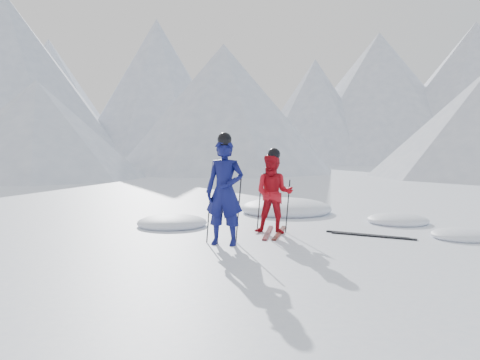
{
  "coord_description": "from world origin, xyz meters",
  "views": [
    {
      "loc": [
        -1.79,
        -10.22,
        1.82
      ],
      "look_at": [
        -2.1,
        0.5,
        1.1
      ],
      "focal_mm": 38.0,
      "sensor_mm": 36.0,
      "label": 1
    }
  ],
  "objects": [
    {
      "name": "snow_lumps",
      "position": [
        -0.86,
        2.68,
        0.0
      ],
      "size": [
        7.36,
        5.56,
        0.54
      ],
      "color": "white",
      "rests_on": "ground"
    },
    {
      "name": "mountain_range",
      "position": [
        5.71,
        35.31,
        6.72
      ],
      "size": [
        106.15,
        62.94,
        15.53
      ],
      "color": "#B2BCD1",
      "rests_on": "ground"
    },
    {
      "name": "pole_blue_left",
      "position": [
        -2.64,
        -0.82,
        0.65
      ],
      "size": [
        0.13,
        0.09,
        1.3
      ],
      "primitive_type": "cylinder",
      "rotation": [
        0.05,
        0.08,
        0.0
      ],
      "color": "black",
      "rests_on": "ground"
    },
    {
      "name": "ski_loose_b",
      "position": [
        0.59,
        -0.07,
        0.01
      ],
      "size": [
        1.56,
        0.85,
        0.03
      ],
      "primitive_type": "cube",
      "rotation": [
        0.0,
        0.0,
        1.1
      ],
      "color": "black",
      "rests_on": "ground"
    },
    {
      "name": "ski_worn_left",
      "position": [
        -1.51,
        0.27,
        0.01
      ],
      "size": [
        0.27,
        1.7,
        0.03
      ],
      "primitive_type": "cube",
      "rotation": [
        0.0,
        0.0,
        -0.11
      ],
      "color": "black",
      "rests_on": "ground"
    },
    {
      "name": "ground",
      "position": [
        0.0,
        0.0,
        0.0
      ],
      "size": [
        160.0,
        160.0,
        0.0
      ],
      "primitive_type": "plane",
      "color": "white",
      "rests_on": "ground"
    },
    {
      "name": "ski_loose_a",
      "position": [
        0.49,
        0.08,
        0.01
      ],
      "size": [
        1.53,
        0.9,
        0.03
      ],
      "primitive_type": "cube",
      "rotation": [
        0.0,
        0.0,
        1.07
      ],
      "color": "black",
      "rests_on": "ground"
    },
    {
      "name": "skier_blue",
      "position": [
        -2.34,
        -0.97,
        0.98
      ],
      "size": [
        0.81,
        0.63,
        1.96
      ],
      "primitive_type": "imported",
      "rotation": [
        0.0,
        0.0,
        -0.25
      ],
      "color": "#0D1151",
      "rests_on": "ground"
    },
    {
      "name": "pole_red_right",
      "position": [
        -1.09,
        0.42,
        0.56
      ],
      "size": [
        0.11,
        0.08,
        1.11
      ],
      "primitive_type": "cylinder",
      "rotation": [
        -0.05,
        0.08,
        0.0
      ],
      "color": "black",
      "rests_on": "ground"
    },
    {
      "name": "pole_blue_right",
      "position": [
        -2.09,
        -0.72,
        0.65
      ],
      "size": [
        0.13,
        0.08,
        1.3
      ],
      "primitive_type": "cylinder",
      "rotation": [
        -0.04,
        0.08,
        0.0
      ],
      "color": "black",
      "rests_on": "ground"
    },
    {
      "name": "skier_red",
      "position": [
        -1.39,
        0.27,
        0.84
      ],
      "size": [
        0.89,
        0.74,
        1.67
      ],
      "primitive_type": "imported",
      "rotation": [
        0.0,
        0.0,
        -0.14
      ],
      "color": "#B60E1A",
      "rests_on": "ground"
    },
    {
      "name": "ski_worn_right",
      "position": [
        -1.27,
        0.27,
        0.01
      ],
      "size": [
        0.39,
        1.69,
        0.03
      ],
      "primitive_type": "cube",
      "rotation": [
        0.0,
        0.0,
        -0.18
      ],
      "color": "black",
      "rests_on": "ground"
    },
    {
      "name": "pole_red_left",
      "position": [
        -1.69,
        0.52,
        0.56
      ],
      "size": [
        0.11,
        0.09,
        1.11
      ],
      "primitive_type": "cylinder",
      "rotation": [
        0.06,
        0.08,
        0.0
      ],
      "color": "black",
      "rests_on": "ground"
    }
  ]
}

